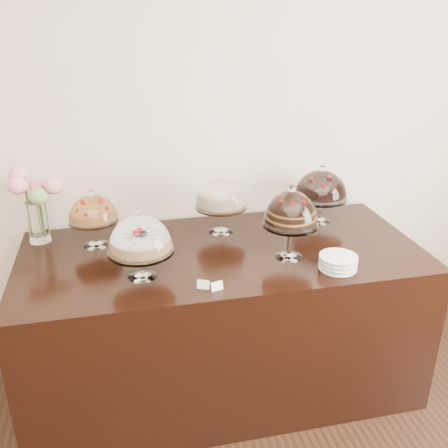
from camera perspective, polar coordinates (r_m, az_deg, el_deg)
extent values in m
cube|color=beige|center=(3.06, -4.40, 11.50)|extent=(5.00, 0.04, 3.00)
cube|color=black|center=(2.99, -0.21, -10.78)|extent=(2.20, 1.00, 0.90)
cone|color=white|center=(2.53, -9.27, -5.64)|extent=(0.15, 0.15, 0.02)
cylinder|color=white|center=(2.50, -9.37, -4.28)|extent=(0.03, 0.03, 0.11)
cylinder|color=white|center=(2.47, -9.46, -3.02)|extent=(0.32, 0.32, 0.01)
cylinder|color=tan|center=(2.46, -9.51, -2.30)|extent=(0.26, 0.26, 0.06)
sphere|color=#AE0D16|center=(2.46, -8.02, -1.15)|extent=(0.02, 0.02, 0.02)
sphere|color=#AE0D16|center=(2.48, -10.86, -1.13)|extent=(0.02, 0.02, 0.02)
sphere|color=#AE0D16|center=(2.37, -9.84, -2.22)|extent=(0.02, 0.02, 0.02)
sphere|color=white|center=(2.39, -9.77, 1.16)|extent=(0.04, 0.04, 0.04)
cone|color=white|center=(2.71, 7.39, -3.47)|extent=(0.15, 0.15, 0.02)
cylinder|color=white|center=(2.67, 7.49, -1.71)|extent=(0.03, 0.03, 0.16)
cylinder|color=white|center=(2.63, 7.58, -0.03)|extent=(0.29, 0.29, 0.01)
cylinder|color=black|center=(2.61, 7.65, 1.11)|extent=(0.22, 0.22, 0.10)
sphere|color=#AE0D16|center=(2.62, 8.76, 2.57)|extent=(0.02, 0.02, 0.02)
sphere|color=#AE0D16|center=(2.64, 7.56, 2.81)|extent=(0.02, 0.02, 0.02)
sphere|color=#AE0D16|center=(2.61, 6.52, 2.59)|extent=(0.02, 0.02, 0.02)
sphere|color=#AE0D16|center=(2.56, 6.65, 2.11)|extent=(0.02, 0.02, 0.02)
sphere|color=#AE0D16|center=(2.53, 7.88, 1.86)|extent=(0.02, 0.02, 0.02)
sphere|color=#AE0D16|center=(2.57, 8.94, 2.10)|extent=(0.02, 0.02, 0.02)
sphere|color=white|center=(2.56, 7.82, 4.03)|extent=(0.04, 0.04, 0.04)
cone|color=white|center=(2.98, -0.35, -0.61)|extent=(0.15, 0.15, 0.02)
cylinder|color=white|center=(2.95, -0.35, 0.76)|extent=(0.03, 0.03, 0.13)
cylinder|color=white|center=(2.93, -0.36, 2.05)|extent=(0.31, 0.31, 0.01)
cylinder|color=#F6E4BF|center=(2.91, -0.36, 2.85)|extent=(0.26, 0.26, 0.08)
sphere|color=white|center=(2.86, -0.37, 5.66)|extent=(0.04, 0.04, 0.04)
cone|color=white|center=(3.19, 10.74, 0.57)|extent=(0.15, 0.15, 0.02)
cylinder|color=white|center=(3.16, 10.84, 1.85)|extent=(0.03, 0.03, 0.13)
cylinder|color=white|center=(3.13, 10.94, 3.03)|extent=(0.33, 0.33, 0.01)
cylinder|color=black|center=(3.12, 11.00, 3.74)|extent=(0.26, 0.26, 0.07)
sphere|color=#AE0D16|center=(3.15, 12.06, 4.72)|extent=(0.02, 0.02, 0.02)
sphere|color=#AE0D16|center=(3.13, 9.82, 4.76)|extent=(0.02, 0.02, 0.02)
sphere|color=#AE0D16|center=(3.04, 11.29, 4.09)|extent=(0.02, 0.02, 0.02)
sphere|color=white|center=(3.08, 11.20, 6.24)|extent=(0.04, 0.04, 0.04)
cone|color=white|center=(2.91, -14.39, -2.09)|extent=(0.15, 0.15, 0.02)
cylinder|color=white|center=(2.88, -14.53, -0.76)|extent=(0.03, 0.03, 0.12)
cylinder|color=white|center=(2.85, -14.67, 0.47)|extent=(0.28, 0.28, 0.01)
cylinder|color=#C37C39|center=(2.84, -14.72, 0.96)|extent=(0.22, 0.22, 0.04)
sphere|color=#AE0D16|center=(2.84, -13.64, 1.75)|extent=(0.02, 0.02, 0.02)
sphere|color=#AE0D16|center=(2.88, -14.50, 1.97)|extent=(0.02, 0.02, 0.02)
sphere|color=#AE0D16|center=(2.87, -15.64, 1.74)|extent=(0.02, 0.02, 0.02)
sphere|color=#AE0D16|center=(2.82, -15.94, 1.29)|extent=(0.02, 0.02, 0.02)
sphere|color=#AE0D16|center=(2.78, -15.08, 1.06)|extent=(0.02, 0.02, 0.02)
sphere|color=#AE0D16|center=(2.79, -13.90, 1.30)|extent=(0.02, 0.02, 0.02)
sphere|color=white|center=(2.80, -15.00, 3.45)|extent=(0.04, 0.04, 0.04)
cylinder|color=white|center=(3.02, -20.52, 0.28)|extent=(0.11, 0.11, 0.24)
cylinder|color=#476B2D|center=(2.98, -19.67, 1.47)|extent=(0.01, 0.01, 0.29)
sphere|color=pink|center=(2.91, -19.00, 4.15)|extent=(0.10, 0.10, 0.10)
cylinder|color=#476B2D|center=(3.02, -20.45, 1.44)|extent=(0.01, 0.01, 0.27)
sphere|color=pink|center=(3.00, -20.59, 4.00)|extent=(0.08, 0.08, 0.08)
cylinder|color=#476B2D|center=(3.02, -21.42, 2.03)|extent=(0.01, 0.01, 0.34)
sphere|color=pink|center=(3.00, -22.55, 5.20)|extent=(0.10, 0.10, 0.10)
cylinder|color=#476B2D|center=(2.96, -21.42, 1.44)|extent=(0.01, 0.01, 0.32)
sphere|color=pink|center=(2.89, -22.60, 4.10)|extent=(0.10, 0.10, 0.10)
cylinder|color=#476B2D|center=(2.95, -20.42, 0.91)|extent=(0.01, 0.01, 0.26)
sphere|color=#719A4A|center=(2.86, -20.54, 3.03)|extent=(0.10, 0.10, 0.10)
cylinder|color=silver|center=(2.63, 12.83, -4.95)|extent=(0.19, 0.19, 0.01)
cylinder|color=silver|center=(2.63, 12.85, -4.74)|extent=(0.18, 0.18, 0.01)
cylinder|color=silver|center=(2.62, 12.87, -4.53)|extent=(0.19, 0.19, 0.01)
cylinder|color=silver|center=(2.62, 12.90, -4.31)|extent=(0.18, 0.18, 0.01)
cylinder|color=silver|center=(2.61, 12.92, -4.10)|extent=(0.19, 0.19, 0.01)
cylinder|color=silver|center=(2.61, 12.94, -3.89)|extent=(0.18, 0.18, 0.01)
cylinder|color=silver|center=(2.60, 12.96, -3.67)|extent=(0.19, 0.19, 0.01)
cube|color=white|center=(2.39, -2.39, -6.94)|extent=(0.06, 0.04, 0.04)
cube|color=white|center=(2.56, 13.21, -5.42)|extent=(0.06, 0.02, 0.04)
cube|color=white|center=(2.38, -0.81, -7.10)|extent=(0.06, 0.03, 0.04)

